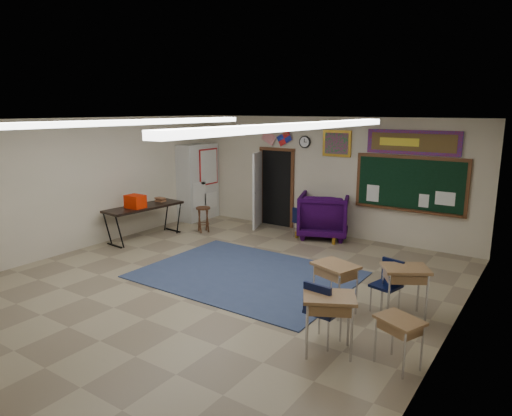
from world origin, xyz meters
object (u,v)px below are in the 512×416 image
Objects in this scene: student_desk_front_left at (335,285)px; wooden_stool at (203,219)px; wingback_armchair at (324,215)px; student_desk_front_right at (404,289)px; folding_table at (144,221)px.

student_desk_front_left is 5.53m from wooden_stool.
wooden_stool is at bearing 5.15° from wingback_armchair.
wingback_armchair is at bearing 25.71° from wooden_stool.
student_desk_front_right is at bearing 43.01° from student_desk_front_left.
student_desk_front_right is (0.97, 0.43, 0.01)m from student_desk_front_left.
folding_table is at bearing 141.67° from student_desk_front_right.
folding_table is 1.54m from wooden_stool.
student_desk_front_right is 1.28× the size of wooden_stool.
wingback_armchair reaches higher than student_desk_front_right.
folding_table is at bearing -121.18° from wooden_stool.
wingback_armchair is 1.45× the size of student_desk_front_right.
wingback_armchair is at bearing 99.84° from student_desk_front_right.
folding_table is 3.13× the size of wooden_stool.
student_desk_front_left reaches higher than wooden_stool.
student_desk_front_right is 6.26m from wooden_stool.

